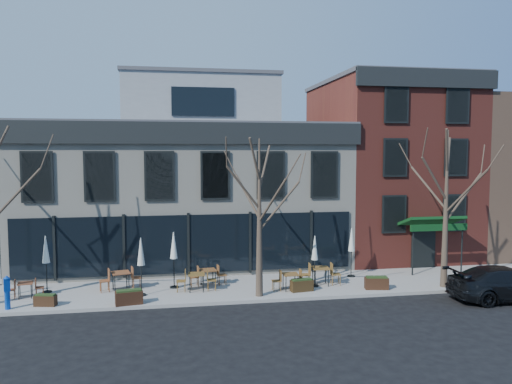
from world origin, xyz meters
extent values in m
plane|color=black|center=(0.00, 0.00, 0.00)|extent=(120.00, 120.00, 0.00)
cube|color=gray|center=(3.25, -2.15, 0.07)|extent=(33.50, 4.70, 0.15)
cube|color=beige|center=(0.00, 5.00, 4.00)|extent=(18.00, 10.00, 8.00)
cube|color=#47474C|center=(0.00, 5.00, 8.05)|extent=(18.30, 10.30, 0.30)
cube|color=black|center=(0.00, -0.12, 7.55)|extent=(18.30, 0.25, 1.10)
cube|color=black|center=(-9.12, 5.00, 7.55)|extent=(0.25, 10.30, 1.10)
cube|color=black|center=(0.00, -0.06, 1.90)|extent=(17.20, 0.12, 3.00)
cube|color=black|center=(-9.06, 4.00, 1.90)|extent=(0.12, 7.50, 3.00)
cube|color=gray|center=(1.00, 6.00, 9.60)|extent=(9.00, 6.50, 3.00)
cube|color=maroon|center=(13.00, 5.00, 5.50)|extent=(8.00, 10.00, 11.00)
cube|color=#47474C|center=(13.00, 5.00, 11.05)|extent=(8.20, 10.20, 0.25)
cube|color=black|center=(13.00, -0.12, 10.60)|extent=(8.20, 0.25, 1.00)
cube|color=#0C3614|center=(13.00, -0.85, 2.90)|extent=(3.20, 1.66, 0.67)
cube|color=black|center=(13.00, -0.05, 1.25)|extent=(1.40, 0.10, 2.50)
cylinder|color=#382B21|center=(-7.43, -3.01, 4.68)|extent=(2.23, 0.50, 2.48)
cone|color=#382B21|center=(3.00, -3.90, 3.67)|extent=(0.34, 0.34, 7.04)
cylinder|color=#382B21|center=(3.95, -3.73, 4.18)|extent=(2.00, 0.46, 2.21)
cylinder|color=#382B21|center=(2.60, -3.04, 4.59)|extent=(0.93, 1.84, 1.91)
cylinder|color=#382B21|center=(2.25, -4.17, 5.04)|extent=(1.61, 0.68, 1.97)
cylinder|color=#382B21|center=(3.40, -4.76, 4.51)|extent=(0.93, 1.83, 2.03)
cone|color=#382B21|center=(12.00, -3.90, 3.89)|extent=(0.34, 0.34, 7.48)
cylinder|color=#382B21|center=(13.01, -3.72, 4.43)|extent=(2.12, 0.48, 2.35)
cylinder|color=#382B21|center=(11.57, -2.99, 4.86)|extent=(0.98, 1.94, 2.03)
cylinder|color=#382B21|center=(11.20, -4.19, 5.35)|extent=(1.71, 0.71, 2.09)
cylinder|color=#382B21|center=(12.42, -4.81, 4.78)|extent=(0.98, 1.94, 2.16)
imported|color=black|center=(13.81, -5.93, 0.75)|extent=(5.20, 2.17, 1.50)
cylinder|color=#0C3AA2|center=(-7.53, -4.03, 0.53)|extent=(0.22, 0.22, 0.75)
cube|color=#0C3AA2|center=(-7.53, -4.03, 1.17)|extent=(0.29, 0.27, 0.54)
cone|color=#0C3AA2|center=(-7.53, -4.03, 1.50)|extent=(0.28, 0.28, 0.13)
cube|color=brown|center=(-7.27, -2.39, 0.80)|extent=(0.72, 0.72, 0.04)
cylinder|color=black|center=(-7.48, -2.68, 0.47)|extent=(0.04, 0.04, 0.64)
cylinder|color=black|center=(-6.99, -2.59, 0.47)|extent=(0.04, 0.04, 0.64)
cylinder|color=black|center=(-7.56, -2.19, 0.47)|extent=(0.04, 0.04, 0.64)
cylinder|color=black|center=(-7.07, -2.10, 0.47)|extent=(0.04, 0.04, 0.64)
cube|color=brown|center=(-3.21, -1.87, 0.98)|extent=(0.96, 0.96, 0.05)
cylinder|color=black|center=(-3.45, -2.25, 0.56)|extent=(0.05, 0.05, 0.82)
cylinder|color=black|center=(-2.83, -2.10, 0.56)|extent=(0.05, 0.05, 0.82)
cylinder|color=black|center=(-3.60, -1.63, 0.56)|extent=(0.05, 0.05, 0.82)
cylinder|color=black|center=(-2.98, -1.48, 0.56)|extent=(0.05, 0.05, 0.82)
cube|color=brown|center=(0.26, -2.61, 0.94)|extent=(0.79, 0.79, 0.04)
cylinder|color=black|center=(-0.05, -2.90, 0.54)|extent=(0.04, 0.04, 0.78)
cylinder|color=black|center=(0.55, -2.93, 0.54)|extent=(0.04, 0.04, 0.78)
cylinder|color=black|center=(-0.03, -2.30, 0.54)|extent=(0.04, 0.04, 0.78)
cylinder|color=black|center=(0.58, -2.32, 0.54)|extent=(0.04, 0.04, 0.78)
cube|color=brown|center=(0.87, -1.76, 0.91)|extent=(0.81, 0.81, 0.04)
cylinder|color=black|center=(0.62, -2.09, 0.53)|extent=(0.04, 0.04, 0.75)
cylinder|color=black|center=(1.20, -2.02, 0.53)|extent=(0.04, 0.04, 0.75)
cylinder|color=black|center=(0.54, -1.51, 0.53)|extent=(0.04, 0.04, 0.75)
cylinder|color=black|center=(1.12, -1.44, 0.53)|extent=(0.04, 0.04, 0.75)
cube|color=brown|center=(4.61, -3.22, 0.90)|extent=(0.72, 0.72, 0.04)
cylinder|color=black|center=(4.32, -3.51, 0.52)|extent=(0.04, 0.04, 0.74)
cylinder|color=black|center=(4.90, -3.50, 0.52)|extent=(0.04, 0.04, 0.74)
cylinder|color=black|center=(4.32, -2.93, 0.52)|extent=(0.04, 0.04, 0.74)
cylinder|color=black|center=(4.89, -2.93, 0.52)|extent=(0.04, 0.04, 0.74)
cube|color=brown|center=(6.26, -2.60, 0.99)|extent=(0.88, 0.88, 0.05)
cylinder|color=black|center=(5.91, -2.88, 0.56)|extent=(0.05, 0.05, 0.83)
cylinder|color=black|center=(6.55, -2.95, 0.56)|extent=(0.05, 0.05, 0.83)
cylinder|color=black|center=(5.97, -2.24, 0.56)|extent=(0.05, 0.05, 0.83)
cylinder|color=black|center=(6.61, -2.31, 0.56)|extent=(0.05, 0.05, 0.83)
cylinder|color=black|center=(-6.53, -1.69, 0.18)|extent=(0.42, 0.42, 0.06)
cylinder|color=black|center=(-6.53, -1.69, 1.20)|extent=(0.05, 0.05, 2.10)
cone|color=silver|center=(-6.53, -1.69, 2.16)|extent=(0.34, 0.34, 1.24)
cylinder|color=black|center=(-2.22, -2.94, 0.18)|extent=(0.42, 0.42, 0.06)
cylinder|color=black|center=(-2.22, -2.94, 1.20)|extent=(0.05, 0.05, 2.10)
cone|color=beige|center=(-2.22, -2.94, 2.16)|extent=(0.34, 0.34, 1.24)
cylinder|color=black|center=(-0.76, -1.89, 0.18)|extent=(0.43, 0.43, 0.06)
cylinder|color=black|center=(-0.76, -1.89, 1.22)|extent=(0.05, 0.05, 2.14)
cone|color=silver|center=(-0.76, -1.89, 2.20)|extent=(0.35, 0.35, 1.27)
cylinder|color=black|center=(5.89, -2.81, 0.18)|extent=(0.39, 0.39, 0.05)
cylinder|color=black|center=(5.89, -2.81, 1.14)|extent=(0.04, 0.04, 1.97)
cone|color=beige|center=(5.89, -2.81, 2.03)|extent=(0.32, 0.32, 1.16)
cylinder|color=black|center=(8.31, -1.29, 0.18)|extent=(0.41, 0.41, 0.06)
cylinder|color=black|center=(8.31, -1.29, 1.17)|extent=(0.05, 0.05, 2.04)
cone|color=silver|center=(8.31, -1.29, 2.09)|extent=(0.33, 0.33, 1.20)
cube|color=black|center=(-6.11, -3.80, 0.37)|extent=(0.95, 0.53, 0.45)
cube|color=#1E3314|center=(-6.11, -3.80, 0.61)|extent=(0.84, 0.44, 0.07)
cube|color=#311B10|center=(-2.67, -4.20, 0.43)|extent=(1.19, 0.64, 0.57)
cube|color=#1E3314|center=(-2.67, -4.20, 0.74)|extent=(1.07, 0.53, 0.09)
cube|color=#312210|center=(5.07, -3.50, 0.41)|extent=(1.09, 0.56, 0.52)
cube|color=#1E3314|center=(5.07, -3.50, 0.69)|extent=(0.97, 0.46, 0.08)
cube|color=#311C10|center=(8.65, -3.75, 0.42)|extent=(1.14, 0.63, 0.54)
cube|color=#1E3314|center=(8.65, -3.75, 0.71)|extent=(1.02, 0.52, 0.09)
camera|label=1|loc=(-0.91, -25.51, 6.58)|focal=35.00mm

